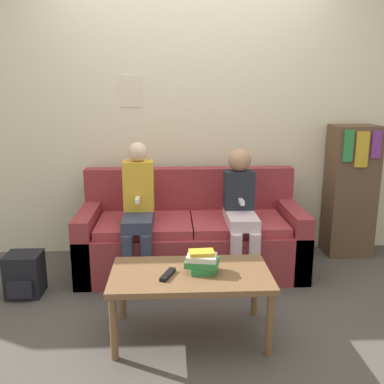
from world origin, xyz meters
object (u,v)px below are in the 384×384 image
object	(u,v)px
bookshelf	(350,191)
tv_remote	(168,275)
coffee_table	(191,279)
person_right	(241,207)
person_left	(138,207)
backpack	(25,275)
couch	(191,237)

from	to	relation	value
bookshelf	tv_remote	bearing A→B (deg)	-140.61
coffee_table	tv_remote	xyz separation A→B (m)	(-0.14, -0.05, 0.06)
person_right	bookshelf	distance (m)	1.17
person_left	tv_remote	size ratio (longest dim) A/B	6.34
backpack	person_right	bearing A→B (deg)	8.50
person_right	tv_remote	xyz separation A→B (m)	(-0.58, -0.90, -0.16)
couch	backpack	world-z (taller)	couch
coffee_table	person_right	xyz separation A→B (m)	(0.44, 0.85, 0.22)
coffee_table	backpack	size ratio (longest dim) A/B	3.01
coffee_table	backpack	xyz separation A→B (m)	(-1.21, 0.61, -0.22)
coffee_table	couch	bearing A→B (deg)	87.01
person_left	person_right	size ratio (longest dim) A/B	1.05
backpack	person_left	bearing A→B (deg)	16.52
bookshelf	coffee_table	bearing A→B (deg)	-139.23
person_right	bookshelf	bearing A→B (deg)	22.94
coffee_table	person_left	distance (m)	0.96
tv_remote	bookshelf	size ratio (longest dim) A/B	0.14
couch	coffee_table	xyz separation A→B (m)	(-0.05, -1.04, 0.10)
couch	person_left	distance (m)	0.57
person_right	backpack	distance (m)	1.72
person_left	bookshelf	size ratio (longest dim) A/B	0.92
bookshelf	backpack	world-z (taller)	bookshelf
person_left	bookshelf	distance (m)	1.95
couch	coffee_table	distance (m)	1.05
coffee_table	tv_remote	size ratio (longest dim) A/B	5.60
backpack	tv_remote	bearing A→B (deg)	-31.49
person_left	backpack	xyz separation A→B (m)	(-0.84, -0.25, -0.44)
backpack	coffee_table	bearing A→B (deg)	-26.64
couch	person_right	world-z (taller)	person_right
person_left	tv_remote	world-z (taller)	person_left
person_left	bookshelf	world-z (taller)	bookshelf
person_left	bookshelf	xyz separation A→B (m)	(1.89, 0.46, -0.00)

